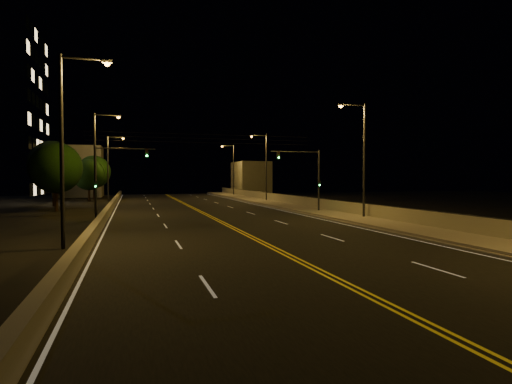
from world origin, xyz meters
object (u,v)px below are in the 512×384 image
object	(u,v)px
streetlight_6	(110,164)
tree_0	(56,168)
streetlight_1	(361,153)
tree_1	(53,165)
traffic_signal_right	(310,174)
tree_2	(89,175)
streetlight_3	(232,167)
streetlight_2	(265,163)
traffic_signal_left	(108,173)
streetlight_4	(67,138)
streetlight_5	(98,157)
tree_3	(94,172)

from	to	relation	value
streetlight_6	tree_0	size ratio (longest dim) A/B	1.33
streetlight_1	tree_1	xyz separation A→B (m)	(-27.61, 25.89, -0.48)
traffic_signal_right	tree_2	world-z (taller)	tree_2
streetlight_3	tree_0	distance (m)	39.75
streetlight_2	tree_0	bearing A→B (deg)	-159.79
tree_2	traffic_signal_left	bearing A→B (deg)	-81.89
streetlight_2	traffic_signal_right	distance (m)	19.82
streetlight_4	streetlight_6	bearing A→B (deg)	90.00
streetlight_2	streetlight_1	bearing A→B (deg)	-90.00
streetlight_5	tree_2	world-z (taller)	streetlight_5
streetlight_5	streetlight_3	bearing A→B (deg)	58.82
tree_1	streetlight_4	bearing A→B (deg)	-79.88
streetlight_1	tree_3	xyz separation A→B (m)	(-24.15, 41.27, -1.12)
streetlight_5	tree_3	xyz separation A→B (m)	(-2.68, 29.38, -1.12)
traffic_signal_left	tree_1	world-z (taller)	tree_1
tree_1	tree_0	bearing A→B (deg)	-79.56
streetlight_1	tree_2	size ratio (longest dim) A/B	1.54
traffic_signal_right	traffic_signal_left	world-z (taller)	same
streetlight_1	streetlight_5	bearing A→B (deg)	151.04
streetlight_4	streetlight_5	size ratio (longest dim) A/B	1.00
streetlight_5	streetlight_2	bearing A→B (deg)	34.99
streetlight_2	streetlight_3	bearing A→B (deg)	90.00
streetlight_3	streetlight_5	xyz separation A→B (m)	(-21.47, -35.48, 0.00)
streetlight_3	tree_3	size ratio (longest dim) A/B	1.38
streetlight_1	streetlight_2	distance (m)	26.91
tree_2	tree_3	bearing A→B (deg)	86.54
streetlight_4	streetlight_5	distance (m)	20.36
traffic_signal_left	tree_0	bearing A→B (deg)	119.31
streetlight_3	tree_2	distance (m)	26.99
streetlight_1	streetlight_4	xyz separation A→B (m)	(-21.47, -8.47, 0.00)
tree_0	tree_1	xyz separation A→B (m)	(-1.58, 8.56, 0.49)
streetlight_3	streetlight_4	distance (m)	59.82
streetlight_2	streetlight_4	xyz separation A→B (m)	(-21.47, -35.39, 0.00)
tree_1	streetlight_5	bearing A→B (deg)	-66.35
traffic_signal_right	streetlight_2	bearing A→B (deg)	85.59
streetlight_1	tree_3	bearing A→B (deg)	120.34
streetlight_1	streetlight_2	size ratio (longest dim) A/B	1.00
streetlight_1	streetlight_5	size ratio (longest dim) A/B	1.00
streetlight_1	tree_0	bearing A→B (deg)	146.34
streetlight_1	traffic_signal_right	world-z (taller)	streetlight_1
traffic_signal_right	tree_0	distance (m)	26.52
streetlight_5	tree_0	xyz separation A→B (m)	(-4.56, 5.45, -0.97)
streetlight_2	tree_2	size ratio (longest dim) A/B	1.54
traffic_signal_left	tree_2	bearing A→B (deg)	98.11
streetlight_6	traffic_signal_left	bearing A→B (deg)	-87.73
tree_1	tree_3	bearing A→B (deg)	77.35
streetlight_4	tree_3	size ratio (longest dim) A/B	1.38
tree_3	traffic_signal_right	bearing A→B (deg)	-56.38
streetlight_6	traffic_signal_right	world-z (taller)	streetlight_6
streetlight_5	traffic_signal_right	world-z (taller)	streetlight_5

